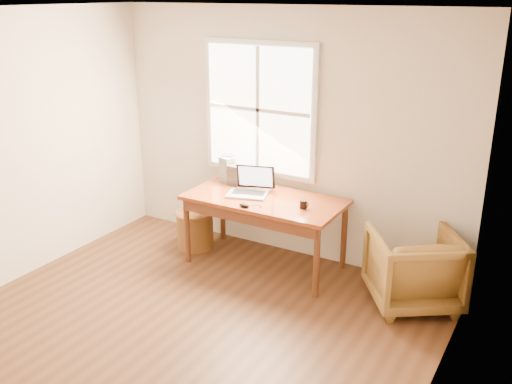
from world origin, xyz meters
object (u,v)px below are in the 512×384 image
coffee_mug (303,204)px  cd_stack_a (227,170)px  wicker_stool (195,230)px  laptop (247,181)px  desk (265,200)px  armchair (414,268)px

coffee_mug → cd_stack_a: cd_stack_a is taller
coffee_mug → wicker_stool: bearing=159.5°
laptop → coffee_mug: (0.65, -0.04, -0.12)m
desk → armchair: 1.60m
laptop → armchair: bearing=-16.4°
desk → cd_stack_a: (-0.60, 0.24, 0.16)m
coffee_mug → armchair: bearing=-13.8°
laptop → cd_stack_a: 0.50m
armchair → wicker_stool: bearing=-34.1°
wicker_stool → cd_stack_a: cd_stack_a is taller
armchair → wicker_stool: (-2.44, 0.00, -0.15)m
armchair → laptop: laptop is taller
cd_stack_a → laptop: bearing=-32.9°
wicker_stool → armchair: bearing=-0.0°
armchair → coffee_mug: bearing=-30.4°
cd_stack_a → coffee_mug: bearing=-16.2°
desk → laptop: (-0.19, -0.03, 0.18)m
desk → coffee_mug: size_ratio=19.82×
desk → laptop: 0.26m
laptop → desk: bearing=-8.2°
wicker_stool → coffee_mug: coffee_mug is taller
armchair → desk: bearing=-34.1°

